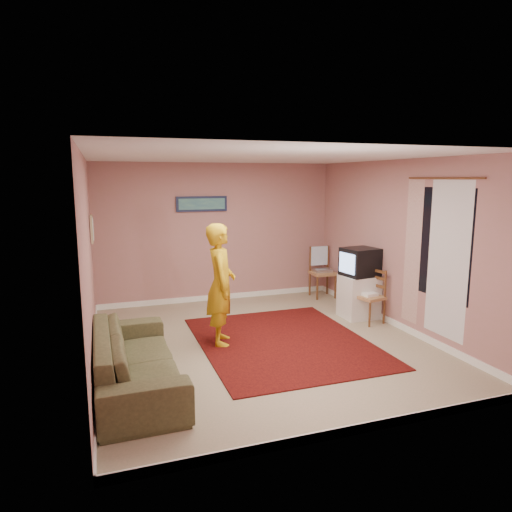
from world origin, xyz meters
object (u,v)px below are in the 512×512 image
object	(u,v)px
chair_a	(323,267)
person	(221,284)
crt_tv	(360,262)
chair_b	(370,291)
tv_cabinet	(359,296)
sofa	(136,359)

from	to	relation	value
chair_a	person	xyz separation A→B (m)	(-2.54, -1.84, 0.25)
crt_tv	chair_b	xyz separation A→B (m)	(0.02, -0.31, -0.42)
tv_cabinet	chair_a	xyz separation A→B (m)	(0.04, 1.40, 0.24)
sofa	person	xyz separation A→B (m)	(1.25, 1.01, 0.53)
chair_b	person	size ratio (longest dim) A/B	0.28
chair_b	sofa	xyz separation A→B (m)	(-3.76, -1.14, -0.21)
crt_tv	person	size ratio (longest dim) A/B	0.35
person	crt_tv	bearing A→B (deg)	-66.72
crt_tv	person	bearing A→B (deg)	-178.16
crt_tv	chair_a	distance (m)	1.44
tv_cabinet	chair_b	distance (m)	0.35
chair_a	chair_b	size ratio (longest dim) A/B	1.13
tv_cabinet	chair_b	world-z (taller)	chair_b
chair_b	sofa	size ratio (longest dim) A/B	0.21
crt_tv	chair_a	size ratio (longest dim) A/B	1.12
chair_a	sofa	xyz separation A→B (m)	(-3.79, -2.85, -0.28)
crt_tv	tv_cabinet	bearing A→B (deg)	-0.00
crt_tv	person	distance (m)	2.53
chair_b	sofa	bearing A→B (deg)	-85.98
chair_a	sofa	size ratio (longest dim) A/B	0.24
tv_cabinet	sofa	xyz separation A→B (m)	(-3.75, -1.45, -0.03)
person	chair_b	bearing A→B (deg)	-73.71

